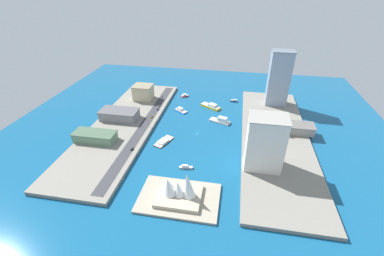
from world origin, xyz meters
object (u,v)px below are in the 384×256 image
barge_flat_brown (163,141)px  ferry_white_commuter (221,120)px  ferry_yellow_fast (211,106)px  yacht_sleek_gray (186,167)px  opera_landmark (178,190)px  office_block_beige (143,92)px  warehouse_low_gray (119,114)px  sedan_silver (162,97)px  tugboat_red (185,96)px  catamaran_blue (181,110)px  taxi_yellow_cab (151,117)px  hotel_broad_white (265,143)px  patrol_launch_navy (234,101)px  tower_tall_glass (279,78)px  terminal_long_green (95,136)px  carpark_squat_concrete (293,128)px  van_white (158,106)px  hatchback_blue (158,109)px  traffic_light_waterfront (149,124)px  suv_black (132,149)px

barge_flat_brown → ferry_white_commuter: size_ratio=0.99×
ferry_yellow_fast → ferry_white_commuter: ferry_white_commuter is taller
ferry_yellow_fast → yacht_sleek_gray: 128.95m
opera_landmark → office_block_beige: bearing=-62.7°
warehouse_low_gray → sedan_silver: warehouse_low_gray is taller
tugboat_red → catamaran_blue: catamaran_blue is taller
office_block_beige → taxi_yellow_cab: (-27.27, 50.45, -9.04)m
ferry_white_commuter → hotel_broad_white: size_ratio=0.53×
patrol_launch_navy → office_block_beige: office_block_beige is taller
tower_tall_glass → terminal_long_green: bearing=33.1°
ferry_white_commuter → opera_landmark: size_ratio=0.75×
catamaran_blue → warehouse_low_gray: bearing=30.1°
tugboat_red → tower_tall_glass: (-124.66, 8.52, 36.98)m
hotel_broad_white → opera_landmark: size_ratio=1.42×
barge_flat_brown → warehouse_low_gray: bearing=-29.1°
yacht_sleek_gray → office_block_beige: office_block_beige is taller
hotel_broad_white → tugboat_red: bearing=-55.4°
yacht_sleek_gray → tugboat_red: bearing=-78.1°
office_block_beige → opera_landmark: opera_landmark is taller
carpark_squat_concrete → van_white: bearing=-11.4°
hatchback_blue → taxi_yellow_cab: size_ratio=0.84×
sedan_silver → traffic_light_waterfront: 83.62m
office_block_beige → hatchback_blue: bearing=134.2°
office_block_beige → opera_landmark: bearing=117.3°
catamaran_blue → traffic_light_waterfront: (24.99, 52.43, 6.28)m
catamaran_blue → terminal_long_green: (71.62, 87.47, 6.69)m
terminal_long_green → hatchback_blue: bearing=-118.8°
catamaran_blue → traffic_light_waterfront: 58.42m
office_block_beige → hatchback_blue: size_ratio=5.88×
patrol_launch_navy → warehouse_low_gray: 155.27m
catamaran_blue → yacht_sleek_gray: bearing=104.7°
tugboat_red → hatchback_blue: (24.17, 54.87, 2.78)m
warehouse_low_gray → terminal_long_green: 49.36m
carpark_squat_concrete → traffic_light_waterfront: bearing=7.2°
carpark_squat_concrete → traffic_light_waterfront: carpark_squat_concrete is taller
tower_tall_glass → opera_landmark: bearing=64.4°
van_white → warehouse_low_gray: bearing=47.2°
ferry_yellow_fast → opera_landmark: (6.21, 166.50, 7.30)m
tugboat_red → office_block_beige: office_block_beige is taller
hatchback_blue → suv_black: size_ratio=0.96×
catamaran_blue → suv_black: size_ratio=4.22×
tugboat_red → ferry_white_commuter: ferry_white_commuter is taller
sedan_silver → patrol_launch_navy: bearing=-173.8°
patrol_launch_navy → traffic_light_waterfront: bearing=45.7°
carpark_squat_concrete → ferry_white_commuter: bearing=-8.6°
ferry_white_commuter → sedan_silver: 101.44m
patrol_launch_navy → warehouse_low_gray: warehouse_low_gray is taller
warehouse_low_gray → hatchback_blue: bearing=-141.7°
ferry_white_commuter → van_white: (83.52, -21.05, 1.69)m
tugboat_red → traffic_light_waterfront: size_ratio=1.76×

